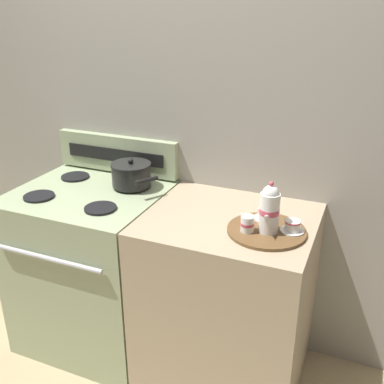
# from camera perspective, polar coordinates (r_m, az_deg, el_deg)

# --- Properties ---
(ground_plane) EXTENTS (6.00, 6.00, 0.00)m
(ground_plane) POSITION_cam_1_polar(r_m,az_deg,el_deg) (2.71, -4.12, -19.46)
(ground_plane) COLOR tan
(wall_back) EXTENTS (6.00, 0.05, 2.20)m
(wall_back) POSITION_cam_1_polar(r_m,az_deg,el_deg) (2.44, -1.06, 5.59)
(wall_back) COLOR #9E998E
(wall_back) RESTS_ON ground
(stove) EXTENTS (0.76, 0.70, 0.93)m
(stove) POSITION_cam_1_polar(r_m,az_deg,el_deg) (2.61, -12.30, -9.31)
(stove) COLOR #9EAD84
(stove) RESTS_ON ground
(control_panel) EXTENTS (0.75, 0.05, 0.21)m
(control_panel) POSITION_cam_1_polar(r_m,az_deg,el_deg) (2.60, -9.51, 4.81)
(control_panel) COLOR #9EAD84
(control_panel) RESTS_ON stove
(side_counter) EXTENTS (0.78, 0.67, 0.92)m
(side_counter) POSITION_cam_1_polar(r_m,az_deg,el_deg) (2.31, 4.42, -13.56)
(side_counter) COLOR tan
(side_counter) RESTS_ON ground
(saucepan) EXTENTS (0.29, 0.25, 0.15)m
(saucepan) POSITION_cam_1_polar(r_m,az_deg,el_deg) (2.39, -7.69, 2.22)
(saucepan) COLOR black
(saucepan) RESTS_ON stove
(serving_tray) EXTENTS (0.34, 0.34, 0.01)m
(serving_tray) POSITION_cam_1_polar(r_m,az_deg,el_deg) (1.96, 9.45, -4.86)
(serving_tray) COLOR brown
(serving_tray) RESTS_ON side_counter
(teapot) EXTENTS (0.09, 0.14, 0.23)m
(teapot) POSITION_cam_1_polar(r_m,az_deg,el_deg) (1.89, 9.81, -2.12)
(teapot) COLOR white
(teapot) RESTS_ON serving_tray
(teacup_left) EXTENTS (0.10, 0.10, 0.05)m
(teacup_left) POSITION_cam_1_polar(r_m,az_deg,el_deg) (2.04, 9.31, -2.77)
(teacup_left) COLOR white
(teacup_left) RESTS_ON serving_tray
(teacup_right) EXTENTS (0.10, 0.10, 0.05)m
(teacup_right) POSITION_cam_1_polar(r_m,az_deg,el_deg) (1.95, 12.64, -4.25)
(teacup_right) COLOR white
(teacup_right) RESTS_ON serving_tray
(creamer_jug) EXTENTS (0.06, 0.06, 0.07)m
(creamer_jug) POSITION_cam_1_polar(r_m,az_deg,el_deg) (1.91, 7.04, -4.02)
(creamer_jug) COLOR white
(creamer_jug) RESTS_ON serving_tray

